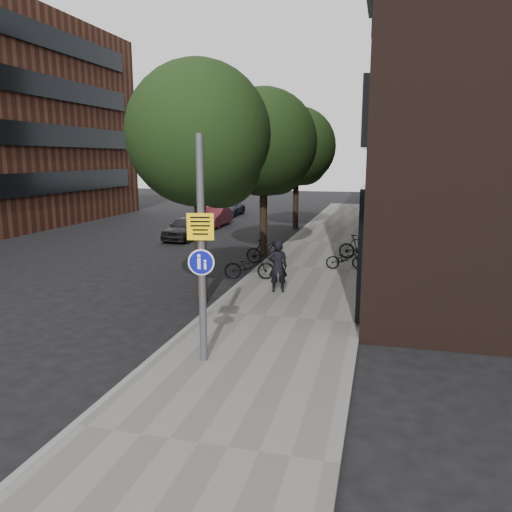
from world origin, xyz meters
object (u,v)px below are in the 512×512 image
(parked_bike_facade_near, at_px, (346,259))
(parked_car_near, at_px, (186,228))
(signpost, at_px, (202,250))
(pedestrian, at_px, (278,267))

(parked_bike_facade_near, height_order, parked_car_near, parked_car_near)
(parked_bike_facade_near, bearing_deg, parked_car_near, 42.19)
(signpost, distance_m, pedestrian, 6.34)
(pedestrian, bearing_deg, parked_bike_facade_near, -126.71)
(signpost, relative_size, pedestrian, 2.85)
(signpost, bearing_deg, pedestrian, 74.10)
(pedestrian, distance_m, parked_bike_facade_near, 4.62)
(parked_car_near, bearing_deg, signpost, -62.99)
(signpost, relative_size, parked_car_near, 1.28)
(signpost, distance_m, parked_car_near, 17.93)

